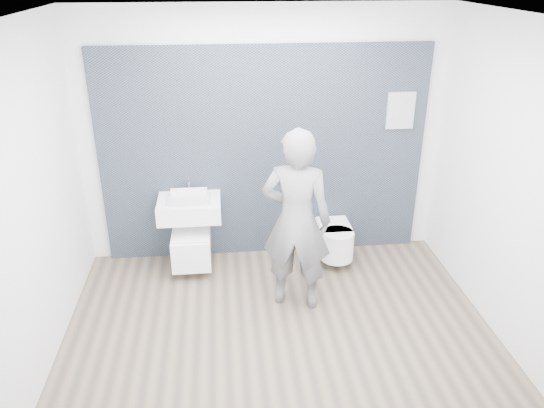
{
  "coord_description": "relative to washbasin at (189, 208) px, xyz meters",
  "views": [
    {
      "loc": [
        -0.48,
        -4.09,
        3.16
      ],
      "look_at": [
        0.0,
        0.6,
        1.0
      ],
      "focal_mm": 35.0,
      "sensor_mm": 36.0,
      "label": 1
    }
  ],
  "objects": [
    {
      "name": "room_shell",
      "position": [
        0.84,
        -1.19,
        1.01
      ],
      "size": [
        4.0,
        4.0,
        4.0
      ],
      "color": "silver",
      "rests_on": "ground"
    },
    {
      "name": "toilet_rounded",
      "position": [
        1.62,
        -0.06,
        -0.46
      ],
      "size": [
        0.37,
        0.63,
        0.34
      ],
      "color": "white",
      "rests_on": "ground"
    },
    {
      "name": "ground",
      "position": [
        0.84,
        -1.19,
        -0.73
      ],
      "size": [
        4.0,
        4.0,
        0.0
      ],
      "primitive_type": "plane",
      "color": "brown",
      "rests_on": "ground"
    },
    {
      "name": "tile_wall",
      "position": [
        0.84,
        0.28,
        -0.73
      ],
      "size": [
        3.6,
        0.06,
        2.4
      ],
      "primitive_type": "cube",
      "color": "black",
      "rests_on": "ground"
    },
    {
      "name": "info_placard",
      "position": [
        2.34,
        0.24,
        -0.73
      ],
      "size": [
        0.3,
        0.03,
        0.41
      ],
      "primitive_type": "cube",
      "color": "white",
      "rests_on": "ground"
    },
    {
      "name": "washbasin",
      "position": [
        0.0,
        0.0,
        0.0
      ],
      "size": [
        0.67,
        0.51,
        0.51
      ],
      "color": "white",
      "rests_on": "ground"
    },
    {
      "name": "toilet_square",
      "position": [
        0.0,
        -0.04,
        -0.42
      ],
      "size": [
        0.42,
        0.6,
        0.81
      ],
      "color": "white",
      "rests_on": "ground"
    },
    {
      "name": "visitor",
      "position": [
        1.05,
        -0.81,
        0.19
      ],
      "size": [
        0.77,
        0.61,
        1.83
      ],
      "primitive_type": "imported",
      "rotation": [
        0.0,
        0.0,
        2.85
      ],
      "color": "slate",
      "rests_on": "ground"
    }
  ]
}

